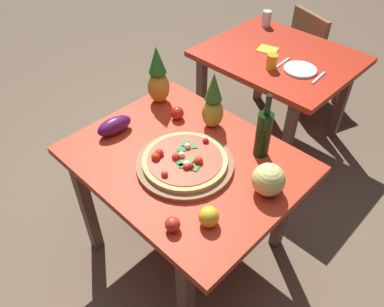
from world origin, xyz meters
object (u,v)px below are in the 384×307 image
Objects in this scene: tomato_by_bottle at (177,113)px; drinking_glass_water at (266,18)px; pineapple_left at (158,78)px; dinner_plate at (300,69)px; eggplant at (114,126)px; napkin_folded at (268,49)px; bell_pepper at (209,217)px; melon at (268,180)px; drinking_glass_juice at (272,62)px; dining_chair at (313,53)px; pineapple_right at (213,104)px; pizza_board at (185,164)px; wine_bottle at (263,133)px; display_table at (185,170)px; knife_utensil at (319,78)px; tomato_at_corner at (173,224)px; pizza at (184,160)px; fork_utensil at (282,63)px; background_table at (278,67)px.

tomato_by_bottle is 0.62× the size of drinking_glass_water.
pineapple_left is 1.00m from dinner_plate.
napkin_folded is at bearing 88.91° from eggplant.
bell_pepper is 0.78m from eggplant.
melon is 1.49× the size of drinking_glass_juice.
pineapple_right is (0.27, -1.62, 0.41)m from dining_chair.
bell_pepper is 0.44× the size of dinner_plate.
pizza_board is at bearing 120.85° from dining_chair.
melon is 0.33m from bell_pepper.
wine_bottle is at bearing 102.02° from bell_pepper.
eggplant is (-0.41, -0.12, 0.14)m from display_table.
napkin_folded is at bearing -51.76° from drinking_glass_water.
wine_bottle is 0.33m from pineapple_right.
eggplant is 0.36m from tomato_by_bottle.
pineapple_right is at bearing 6.30° from pineapple_left.
knife_utensil is at bearing 0.00° from dinner_plate.
tomato_at_corner is (0.62, -2.26, 0.30)m from dining_chair.
pineapple_right reaches higher than dinner_plate.
dining_chair reaches higher than pizza.
dining_chair is 2.26m from bell_pepper.
wine_bottle is at bearing -56.03° from napkin_folded.
pineapple_left is 1.00m from napkin_folded.
display_table is 0.47m from melon.
drinking_glass_juice is (-0.64, 0.93, -0.03)m from melon.
tomato_at_corner is at bearing -75.84° from fork_utensil.
dining_chair is 3.86× the size of dinner_plate.
tomato_by_bottle is at bearing 171.71° from melon.
display_table is 0.35m from tomato_by_bottle.
pineapple_left reaches higher than background_table.
pizza is (0.04, -0.05, 0.14)m from display_table.
pizza is 1.19m from knife_utensil.
wine_bottle is 1.15m from napkin_folded.
pizza is 1.35m from napkin_folded.
pizza_board is 1.36× the size of pineapple_left.
drinking_glass_juice is (-0.25, 1.08, 0.01)m from pizza.
eggplant is (-0.45, -0.08, 0.03)m from pizza_board.
drinking_glass_water reaches higher than fork_utensil.
wine_bottle is (0.53, -0.95, 0.23)m from background_table.
knife_utensil is (0.09, 1.14, 0.10)m from display_table.
eggplant reaches higher than pizza.
tomato_by_bottle is at bearing -170.29° from wine_bottle.
knife_utensil is (0.50, 1.26, -0.04)m from eggplant.
display_table is 9.47× the size of drinking_glass_water.
drinking_glass_water reaches higher than bell_pepper.
pizza is 2.07× the size of eggplant.
drinking_glass_water is 0.43m from napkin_folded.
drinking_glass_juice is 0.69m from drinking_glass_water.
dining_chair is 8.39× the size of drinking_glass_juice.
pizza is at bearing -71.57° from napkin_folded.
dining_chair is at bearing 88.27° from eggplant.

